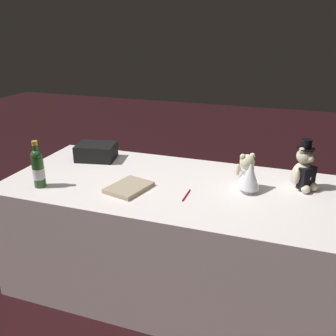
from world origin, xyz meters
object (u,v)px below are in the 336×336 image
at_px(champagne_bottle, 38,168).
at_px(signing_pen, 187,195).
at_px(guestbook, 129,187).
at_px(teddy_bear_groom, 304,171).
at_px(teddy_bear_bride, 247,175).
at_px(gift_case_black, 96,152).

relative_size(champagne_bottle, signing_pen, 1.81).
bearing_deg(signing_pen, guestbook, -175.27).
distance_m(teddy_bear_groom, champagne_bottle, 1.55).
height_order(teddy_bear_groom, guestbook, teddy_bear_groom).
height_order(teddy_bear_bride, gift_case_black, teddy_bear_bride).
bearing_deg(teddy_bear_groom, guestbook, -160.82).
relative_size(teddy_bear_groom, gift_case_black, 1.00).
xyz_separation_m(teddy_bear_bride, signing_pen, (-0.31, -0.19, -0.09)).
bearing_deg(guestbook, teddy_bear_groom, 33.61).
height_order(gift_case_black, guestbook, gift_case_black).
distance_m(champagne_bottle, guestbook, 0.55).
xyz_separation_m(teddy_bear_bride, gift_case_black, (-1.09, 0.18, -0.04)).
xyz_separation_m(champagne_bottle, guestbook, (0.52, 0.13, -0.11)).
relative_size(teddy_bear_bride, signing_pen, 1.41).
height_order(teddy_bear_groom, signing_pen, teddy_bear_groom).
bearing_deg(gift_case_black, champagne_bottle, -99.34).
height_order(champagne_bottle, gift_case_black, champagne_bottle).
bearing_deg(champagne_bottle, teddy_bear_bride, 16.34).
xyz_separation_m(teddy_bear_bride, guestbook, (-0.65, -0.21, -0.08)).
relative_size(teddy_bear_groom, guestbook, 1.17).
bearing_deg(teddy_bear_bride, champagne_bottle, -163.66).
bearing_deg(teddy_bear_groom, signing_pen, -153.63).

